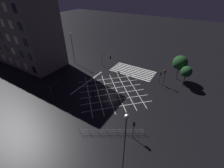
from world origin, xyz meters
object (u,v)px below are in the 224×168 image
Objects in this scene: traffic_light_median_north at (91,99)px; street_tree_near at (186,72)px; traffic_light_sw_cross at (160,76)px; street_lamp_west at (72,44)px; street_tree_far at (180,63)px; traffic_light_se_main at (107,58)px; traffic_light_nw_cross at (134,126)px; street_lamp_east at (125,140)px; traffic_light_sw_main at (165,74)px; traffic_light_ne_cross at (56,87)px.

traffic_light_median_north is 22.48m from street_tree_near.
street_lamp_west reaches higher than traffic_light_sw_cross.
street_lamp_west reaches higher than street_tree_far.
traffic_light_se_main is 1.15× the size of traffic_light_nw_cross.
street_lamp_west is 30.98m from street_tree_near.
street_lamp_east is 27.47m from street_tree_far.
street_tree_far reaches higher than traffic_light_sw_cross.
street_lamp_east is (-2.19, 22.76, 4.19)m from traffic_light_sw_cross.
traffic_light_nw_cross reaches higher than traffic_light_sw_cross.
street_tree_far reaches higher than traffic_light_nw_cross.
street_tree_far reaches higher than traffic_light_sw_main.
street_lamp_west reaches higher than traffic_light_se_main.
street_lamp_west is (27.71, -20.55, -0.32)m from street_lamp_east.
street_lamp_east is at bearing 88.20° from street_tree_far.
traffic_light_median_north is (-7.02, 16.19, -0.53)m from traffic_light_se_main.
traffic_light_sw_main reaches higher than traffic_light_sw_cross.
traffic_light_sw_cross is at bearing -84.51° from street_lamp_east.
street_lamp_west is at bearing 51.76° from traffic_light_median_north.
traffic_light_sw_main is 4.84m from street_tree_near.
traffic_light_nw_cross is 0.70× the size of street_tree_near.
traffic_light_nw_cross is at bearing -47.09° from traffic_light_se_main.
street_lamp_west is at bearing -36.56° from street_lamp_east.
street_lamp_east reaches higher than street_tree_far.
traffic_light_median_north is 21.94m from street_lamp_west.
traffic_light_sw_cross is at bearing -175.06° from street_lamp_west.
traffic_light_nw_cross is 0.83× the size of traffic_light_sw_main.
traffic_light_sw_cross is at bearing 3.60° from traffic_light_nw_cross.
traffic_light_ne_cross is (8.28, 0.92, 0.33)m from traffic_light_median_north.
street_lamp_west is at bearing 13.45° from street_tree_far.
traffic_light_nw_cross reaches higher than traffic_light_median_north.
traffic_light_se_main is 0.80× the size of street_tree_near.
street_lamp_west is (16.99, -13.39, 3.68)m from traffic_light_median_north.
street_tree_near is (-21.86, -18.79, 0.95)m from traffic_light_ne_cross.
street_lamp_east is (-10.73, 7.17, 4.00)m from traffic_light_median_north.
street_lamp_east is 1.11× the size of street_lamp_west.
traffic_light_ne_cross is at bearing -45.54° from traffic_light_sw_cross.
street_tree_near reaches higher than traffic_light_sw_cross.
traffic_light_sw_main is 0.46× the size of street_lamp_west.
traffic_light_se_main is at bearing -4.22° from traffic_light_ne_cross.
traffic_light_se_main is at bearing 23.44° from traffic_light_median_north.
traffic_light_sw_main reaches higher than traffic_light_median_north.
traffic_light_median_north is 13.51m from street_lamp_east.
traffic_light_ne_cross is 20.34m from street_lamp_east.
traffic_light_ne_cross is at bearing -94.22° from traffic_light_se_main.
traffic_light_nw_cross is 17.35m from traffic_light_sw_cross.
traffic_light_sw_cross is 0.51× the size of street_tree_far.
traffic_light_ne_cross is 0.42× the size of street_lamp_west.
street_tree_far is (-18.60, -4.03, 1.52)m from traffic_light_se_main.
traffic_light_se_main reaches higher than traffic_light_nw_cross.
traffic_light_sw_cross is at bearing 24.37° from street_tree_near.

